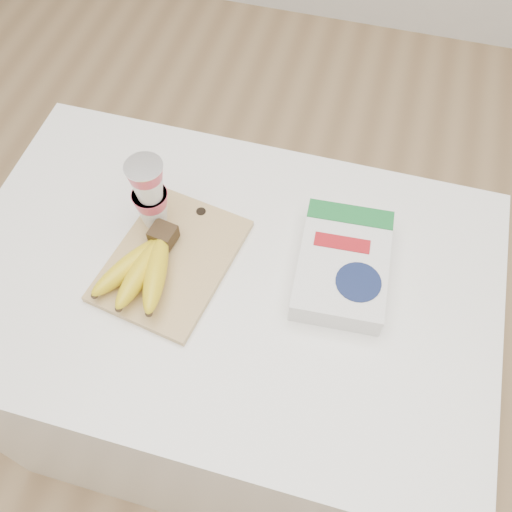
{
  "coord_description": "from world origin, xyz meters",
  "views": [
    {
      "loc": [
        0.21,
        -0.53,
        1.76
      ],
      "look_at": [
        0.05,
        0.04,
        0.84
      ],
      "focal_mm": 40.0,
      "sensor_mm": 36.0,
      "label": 1
    }
  ],
  "objects_px": {
    "table": "(232,355)",
    "cutting_board": "(172,260)",
    "yogurt_stack": "(149,193)",
    "bananas": "(143,267)",
    "cereal_box": "(343,264)"
  },
  "relations": [
    {
      "from": "cutting_board",
      "to": "cereal_box",
      "type": "bearing_deg",
      "value": 21.18
    },
    {
      "from": "cutting_board",
      "to": "yogurt_stack",
      "type": "xyz_separation_m",
      "value": [
        -0.06,
        0.08,
        0.1
      ]
    },
    {
      "from": "yogurt_stack",
      "to": "bananas",
      "type": "bearing_deg",
      "value": -78.36
    },
    {
      "from": "yogurt_stack",
      "to": "cereal_box",
      "type": "distance_m",
      "value": 0.4
    },
    {
      "from": "cutting_board",
      "to": "cereal_box",
      "type": "height_order",
      "value": "cereal_box"
    },
    {
      "from": "table",
      "to": "cereal_box",
      "type": "distance_m",
      "value": 0.48
    },
    {
      "from": "table",
      "to": "cutting_board",
      "type": "distance_m",
      "value": 0.42
    },
    {
      "from": "table",
      "to": "cereal_box",
      "type": "height_order",
      "value": "cereal_box"
    },
    {
      "from": "table",
      "to": "bananas",
      "type": "relative_size",
      "value": 5.07
    },
    {
      "from": "yogurt_stack",
      "to": "cutting_board",
      "type": "bearing_deg",
      "value": -52.03
    },
    {
      "from": "cutting_board",
      "to": "yogurt_stack",
      "type": "bearing_deg",
      "value": 137.55
    },
    {
      "from": "cutting_board",
      "to": "table",
      "type": "bearing_deg",
      "value": 7.96
    },
    {
      "from": "table",
      "to": "yogurt_stack",
      "type": "relative_size",
      "value": 6.29
    },
    {
      "from": "table",
      "to": "cutting_board",
      "type": "height_order",
      "value": "cutting_board"
    },
    {
      "from": "table",
      "to": "yogurt_stack",
      "type": "bearing_deg",
      "value": 154.76
    }
  ]
}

